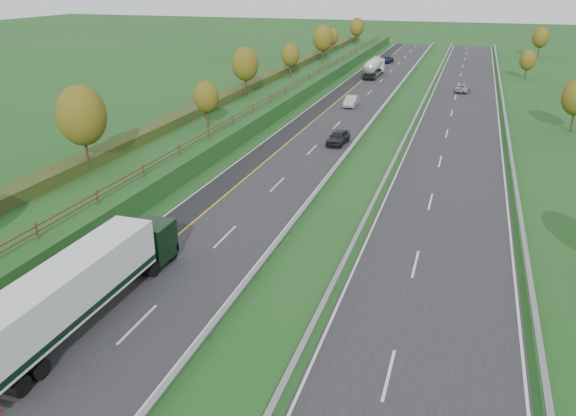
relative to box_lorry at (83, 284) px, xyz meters
name	(u,v)px	position (x,y,z in m)	size (l,w,h in m)	color
ground	(383,137)	(9.60, 44.47, -2.33)	(400.00, 400.00, 0.00)	#1B4C1B
near_carriageway	(329,123)	(1.60, 49.47, -2.31)	(10.50, 200.00, 0.04)	#242427
far_carriageway	(458,133)	(18.10, 49.47, -2.31)	(10.50, 200.00, 0.04)	#242427
hard_shoulder	(302,121)	(-2.15, 49.47, -2.31)	(3.00, 200.00, 0.04)	black
lane_markings	(377,126)	(8.00, 49.35, -2.28)	(26.75, 200.00, 0.01)	silver
embankment_left	(239,109)	(-11.40, 49.47, -1.33)	(12.00, 200.00, 2.00)	#1B4C1B
hedge_left	(225,97)	(-13.40, 49.47, 0.22)	(2.20, 180.00, 1.10)	#2B3D19
fence_left	(268,99)	(-6.90, 49.06, 0.40)	(0.12, 189.06, 1.20)	#422B19
median_barrier_near	(372,122)	(7.30, 49.47, -1.72)	(0.32, 200.00, 0.71)	gray
median_barrier_far	(412,124)	(12.40, 49.47, -1.72)	(0.32, 200.00, 0.71)	gray
outer_barrier_far	(508,132)	(23.90, 49.47, -1.71)	(0.32, 200.00, 0.71)	gray
trees_left	(230,74)	(-11.04, 46.10, 4.04)	(6.64, 164.30, 7.66)	#2D2116
trees_far	(554,69)	(31.40, 78.68, 1.92)	(8.45, 118.60, 7.12)	#2D2116
box_lorry	(83,284)	(0.00, 0.00, 0.00)	(2.58, 16.28, 4.06)	black
road_tanker	(374,67)	(0.58, 89.10, -0.47)	(2.40, 11.22, 3.46)	silver
car_dark_near	(338,137)	(5.07, 39.75, -1.49)	(1.89, 4.69, 1.60)	black
car_silver_mid	(351,101)	(2.20, 60.51, -1.51)	(1.65, 4.73, 1.56)	#A3A3A7
car_small_far	(387,60)	(0.27, 108.84, -1.58)	(1.99, 4.90, 1.42)	#111536
car_oncoming	(463,88)	(17.72, 77.63, -1.65)	(2.13, 4.61, 1.28)	#9F9EA2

